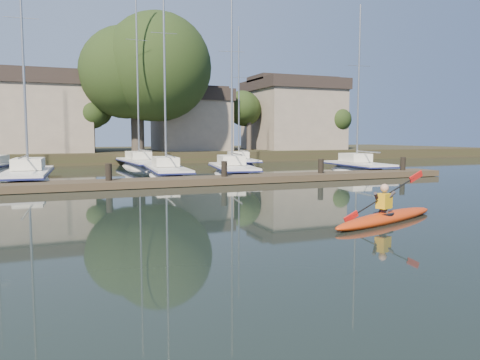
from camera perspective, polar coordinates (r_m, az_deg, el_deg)
name	(u,v)px	position (r m, az deg, el deg)	size (l,w,h in m)	color
ground	(307,245)	(11.26, 8.23, -7.86)	(160.00, 160.00, 0.00)	black
kayak	(386,215)	(14.68, 17.39, -4.14)	(4.96, 2.36, 1.61)	red
dock	(169,182)	(24.22, -8.62, -0.21)	(34.00, 2.00, 1.80)	#433526
sailboat_1	(28,186)	(28.01, -24.41, -0.72)	(2.89, 9.44, 15.23)	white
sailboat_2	(167,180)	(29.43, -8.91, 0.02)	(2.85, 9.26, 15.09)	white
sailboat_3	(233,178)	(30.13, -0.91, 0.19)	(3.68, 8.73, 13.66)	white
sailboat_4	(358,175)	(33.82, 14.20, 0.59)	(2.89, 7.73, 12.87)	white
sailboat_6	(140,170)	(37.71, -12.06, 1.15)	(2.80, 10.79, 17.00)	white
sailboat_7	(239,168)	(39.35, -0.07, 1.46)	(3.08, 8.13, 12.78)	white
shore	(125,129)	(50.26, -13.83, 6.08)	(90.00, 25.25, 12.75)	#283018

